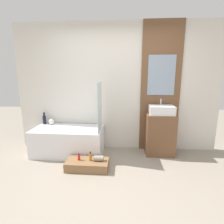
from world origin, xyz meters
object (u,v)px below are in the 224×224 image
object	(u,v)px
bathtub	(69,141)
vase_round_light	(52,122)
bottle_soap_secondary	(90,157)
vase_tall_dark	(44,119)
sink	(161,110)
wooden_step_bench	(87,164)
bottle_soap_primary	(79,157)

from	to	relation	value
bathtub	vase_round_light	world-z (taller)	vase_round_light
bathtub	vase_round_light	xyz separation A→B (m)	(-0.44, 0.24, 0.32)
bottle_soap_secondary	vase_tall_dark	bearing A→B (deg)	144.39
bathtub	sink	bearing A→B (deg)	3.95
wooden_step_bench	sink	xyz separation A→B (m)	(1.33, 0.69, 0.83)
wooden_step_bench	bottle_soap_primary	distance (m)	0.19
wooden_step_bench	sink	world-z (taller)	sink
bottle_soap_primary	bottle_soap_secondary	distance (m)	0.20
bathtub	sink	size ratio (longest dim) A/B	2.94
vase_tall_dark	bottle_soap_secondary	xyz separation A→B (m)	(1.16, -0.83, -0.41)
bathtub	vase_tall_dark	world-z (taller)	vase_tall_dark
bottle_soap_secondary	sink	bearing A→B (deg)	28.37
bathtub	vase_tall_dark	xyz separation A→B (m)	(-0.60, 0.27, 0.37)
bathtub	vase_tall_dark	bearing A→B (deg)	156.20
bathtub	bottle_soap_primary	distance (m)	0.67
vase_round_light	bottle_soap_primary	distance (m)	1.20
bathtub	vase_tall_dark	size ratio (longest dim) A/B	5.41
bathtub	wooden_step_bench	size ratio (longest dim) A/B	1.92
wooden_step_bench	bottle_soap_secondary	xyz separation A→B (m)	(0.05, 0.00, 0.15)
vase_tall_dark	bottle_soap_secondary	distance (m)	1.48
bathtub	bottle_soap_primary	size ratio (longest dim) A/B	11.58
sink	bathtub	bearing A→B (deg)	-176.05
bottle_soap_secondary	wooden_step_bench	bearing A→B (deg)	-180.00
wooden_step_bench	sink	bearing A→B (deg)	27.39
vase_round_light	vase_tall_dark	bearing A→B (deg)	171.69
vase_round_light	bottle_soap_secondary	size ratio (longest dim) A/B	0.76
vase_tall_dark	vase_round_light	distance (m)	0.17
wooden_step_bench	bottle_soap_primary	world-z (taller)	bottle_soap_primary
vase_tall_dark	bottle_soap_primary	bearing A→B (deg)	-40.80
vase_round_light	bottle_soap_primary	xyz separation A→B (m)	(0.80, -0.80, -0.39)
sink	bottle_soap_secondary	distance (m)	1.61
sink	bottle_soap_secondary	xyz separation A→B (m)	(-1.28, -0.69, -0.69)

